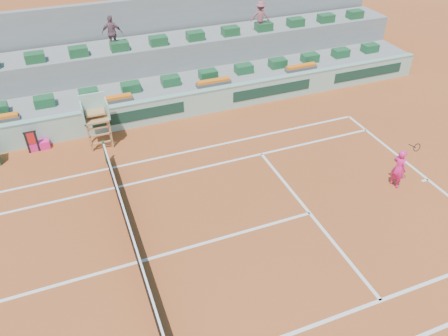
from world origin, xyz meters
The scene contains 16 objects.
ground centered at (0.00, 0.00, 0.00)m, with size 90.00×90.00×0.00m, color #98441D.
seating_tier_lower centered at (0.00, 10.70, 0.60)m, with size 36.00×4.00×1.20m, color gray.
seating_tier_upper centered at (0.00, 12.30, 1.30)m, with size 36.00×2.40×2.60m, color gray.
stadium_back_wall centered at (0.00, 13.90, 2.20)m, with size 36.00×0.40×4.40m, color gray.
player_bag centered at (-2.58, 8.11, 0.19)m, with size 0.85×0.38×0.38m, color #F72082.
spectator_mid centered at (1.77, 11.87, 3.45)m, with size 1.00×0.42×1.71m, color #764E5B.
spectator_right centered at (9.75, 11.70, 3.41)m, with size 1.04×0.60×1.61m, color #8D4650.
court_lines centered at (0.00, 0.00, 0.01)m, with size 23.89×11.09×0.01m.
tennis_net centered at (0.00, 0.00, 0.53)m, with size 0.10×11.97×1.10m.
advertising_hoarding centered at (0.02, 8.50, 0.63)m, with size 36.00×0.34×1.26m.
umpire_chair centered at (0.00, 7.50, 1.54)m, with size 1.10×0.90×2.40m.
seat_row_lower centered at (0.00, 9.80, 1.42)m, with size 32.90×0.60×0.44m.
seat_row_upper centered at (0.00, 11.70, 2.82)m, with size 32.90×0.60×0.44m.
flower_planters centered at (-1.50, 9.00, 1.33)m, with size 26.80×0.36×0.28m.
towel_rack centered at (-2.82, 7.96, 0.60)m, with size 0.53×0.09×1.03m.
tennis_player centered at (10.37, 0.21, 0.84)m, with size 0.48×0.89×2.28m.
Camera 1 is at (-0.90, -9.92, 10.85)m, focal length 35.00 mm.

